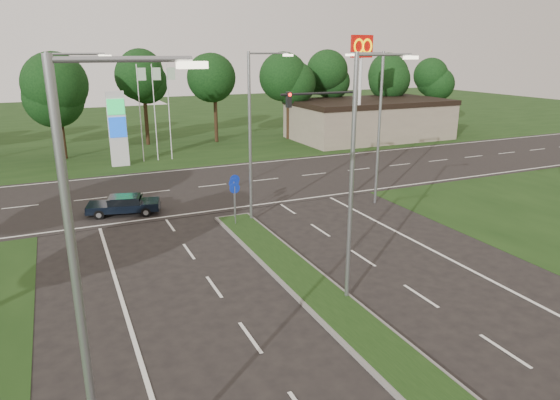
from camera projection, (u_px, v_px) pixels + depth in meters
name	position (u px, v px, depth m)	size (l,w,h in m)	color
verge_far	(131.00, 127.00, 61.37)	(160.00, 50.00, 0.02)	black
cross_road	(199.00, 187.00, 34.31)	(160.00, 12.00, 0.02)	black
median_kerb	(357.00, 327.00, 16.84)	(2.00, 26.00, 0.12)	slate
commercial_building	(369.00, 120.00, 52.88)	(16.00, 9.00, 4.00)	gray
streetlight_median_near	(357.00, 168.00, 17.53)	(2.53, 0.22, 9.00)	gray
streetlight_median_far	(253.00, 129.00, 26.26)	(2.53, 0.22, 9.00)	gray
streetlight_left_near	(90.00, 289.00, 8.63)	(2.53, 0.22, 9.00)	gray
streetlight_left_far	(64.00, 149.00, 20.85)	(2.53, 0.22, 9.00)	gray
streetlight_right_far	(377.00, 121.00, 29.34)	(2.53, 0.22, 9.00)	gray
traffic_signal	(336.00, 125.00, 30.57)	(5.10, 0.42, 7.00)	black
median_signs	(235.00, 190.00, 27.19)	(1.16, 1.76, 2.38)	gray
gas_pylon	(120.00, 127.00, 39.80)	(5.80, 1.26, 8.00)	silver
mcdonalds_sign	(361.00, 62.00, 46.07)	(2.20, 0.47, 10.40)	silver
treeline_far	(150.00, 75.00, 46.30)	(6.00, 6.00, 9.90)	black
navy_sedan	(124.00, 205.00, 28.50)	(4.22, 2.50, 1.09)	black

